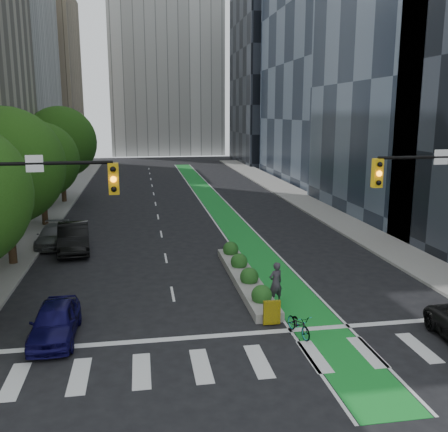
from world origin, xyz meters
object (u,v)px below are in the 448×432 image
object	(u,v)px
cyclist	(276,283)
parked_car_left_near	(55,321)
parked_car_left_mid	(74,238)
bicycle	(299,324)
parked_car_left_far	(53,236)
median_planter	(245,275)

from	to	relation	value
cyclist	parked_car_left_near	xyz separation A→B (m)	(-9.18, -2.14, -0.26)
parked_car_left_near	parked_car_left_mid	xyz separation A→B (m)	(-0.82, 12.50, 0.17)
bicycle	parked_car_left_near	world-z (taller)	parked_car_left_near
cyclist	parked_car_left_far	distance (m)	16.61
parked_car_left_mid	parked_car_left_far	world-z (taller)	parked_car_left_mid
parked_car_left_near	parked_car_left_far	size ratio (longest dim) A/B	0.91
median_planter	parked_car_left_mid	bearing A→B (deg)	140.97
parked_car_left_mid	parked_car_left_far	xyz separation A→B (m)	(-1.50, 1.63, -0.21)
bicycle	parked_car_left_near	bearing A→B (deg)	160.74
bicycle	parked_car_left_near	size ratio (longest dim) A/B	0.41
cyclist	parked_car_left_near	world-z (taller)	cyclist
parked_car_left_near	parked_car_left_far	world-z (taller)	parked_car_left_near
parked_car_left_near	parked_car_left_mid	distance (m)	12.52
bicycle	cyclist	distance (m)	3.41
median_planter	cyclist	distance (m)	3.06
median_planter	parked_car_left_near	world-z (taller)	parked_car_left_near
median_planter	cyclist	bearing A→B (deg)	-74.54
bicycle	parked_car_left_near	xyz separation A→B (m)	(-9.18, 1.23, 0.26)
parked_car_left_near	cyclist	bearing A→B (deg)	13.15
cyclist	bicycle	bearing A→B (deg)	69.12
bicycle	parked_car_left_mid	xyz separation A→B (m)	(-10.00, 13.72, 0.42)
median_planter	bicycle	bearing A→B (deg)	-82.72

